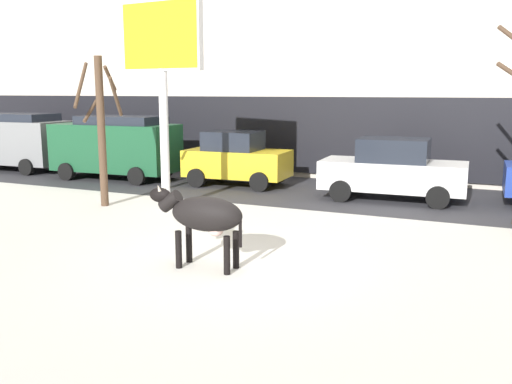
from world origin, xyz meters
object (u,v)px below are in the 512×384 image
Objects in this scene: car_white_sedan at (393,170)px; pedestrian_by_cars at (445,160)px; cow_black at (203,215)px; billboard at (162,49)px; bare_tree_far_back at (101,125)px; car_grey_van at (14,140)px; pedestrian_near_billboard at (147,146)px; car_darkgreen_van at (116,145)px; pedestrian_far_left at (512,163)px; car_yellow_hatchback at (236,159)px.

car_white_sedan is 2.47× the size of pedestrian_by_cars.
billboard is at bearing 130.45° from cow_black.
bare_tree_far_back is at bearing -168.92° from billboard.
car_grey_van is 2.71× the size of pedestrian_near_billboard.
pedestrian_near_billboard is (-1.11, 3.53, -0.36)m from car_darkgreen_van.
billboard reaches higher than pedestrian_far_left.
cow_black is 0.41× the size of car_grey_van.
car_white_sedan is 2.47× the size of pedestrian_near_billboard.
car_yellow_hatchback reaches higher than pedestrian_far_left.
bare_tree_far_back reaches higher than car_darkgreen_van.
cow_black is at bearing -104.96° from pedestrian_by_cars.
bare_tree_far_back is (3.87, -7.67, 1.41)m from pedestrian_near_billboard.
car_yellow_hatchback is (4.66, 0.52, -0.32)m from car_darkgreen_van.
cow_black is 0.34× the size of billboard.
pedestrian_near_billboard is (-11.16, 3.43, -0.03)m from car_white_sedan.
car_darkgreen_van is (5.27, -0.17, 0.00)m from car_grey_van.
billboard is 1.34× the size of bare_tree_far_back.
billboard is 7.51m from car_white_sedan.
pedestrian_by_cars is at bearing 17.52° from car_darkgreen_van.
car_grey_van is at bearing 178.14° from car_darkgreen_van.
car_yellow_hatchback reaches higher than car_white_sedan.
billboard reaches higher than car_darkgreen_van.
car_darkgreen_van is 13.77m from pedestrian_far_left.
pedestrian_near_billboard is at bearing 180.00° from pedestrian_far_left.
car_grey_van is 2.71× the size of pedestrian_far_left.
pedestrian_near_billboard is 1.00× the size of pedestrian_by_cars.
pedestrian_near_billboard is at bearing 152.45° from car_yellow_hatchback.
cow_black is 0.53× the size of car_yellow_hatchback.
pedestrian_near_billboard and pedestrian_far_left have the same top height.
billboard is at bearing -21.80° from car_grey_van.
pedestrian_by_cars is (1.14, 3.43, -0.03)m from car_white_sedan.
billboard reaches higher than pedestrian_near_billboard.
pedestrian_far_left is (3.25, 3.43, -0.03)m from car_white_sedan.
cow_black is at bearing -114.29° from pedestrian_far_left.
car_yellow_hatchback is at bearing -155.24° from pedestrian_by_cars.
car_white_sedan is at bearing 76.53° from cow_black.
pedestrian_near_billboard is at bearing 116.80° from bare_tree_far_back.
pedestrian_by_cars is (6.53, 3.01, -0.05)m from car_yellow_hatchback.
pedestrian_far_left is at bearing 19.22° from car_yellow_hatchback.
car_grey_van is at bearing 148.86° from cow_black.
car_darkgreen_van is 4.70m from car_yellow_hatchback.
car_white_sedan is (15.32, -0.07, -0.33)m from car_grey_van.
billboard is 5.47m from car_yellow_hatchback.
billboard is 9.89m from pedestrian_near_billboard.
car_darkgreen_van is at bearing -173.62° from car_yellow_hatchback.
car_grey_van is at bearing 179.73° from car_white_sedan.
car_white_sedan is 4.73m from pedestrian_far_left.
pedestrian_near_billboard is at bearing 38.98° from car_grey_van.
car_darkgreen_van is 1.13× the size of bare_tree_far_back.
car_darkgreen_van reaches higher than pedestrian_by_cars.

